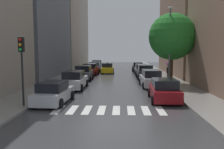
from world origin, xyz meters
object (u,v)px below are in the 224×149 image
street_tree_right (172,37)px  parked_car_left_nearest (54,93)px  lamp_post_right (170,41)px  parked_car_left_fifth (95,67)px  taxi_midroad (107,68)px  pedestrian_near_tree (168,68)px  parked_car_right_nearest (164,90)px  parked_car_right_fourth (141,69)px  parked_car_right_fifth (138,67)px  parked_car_left_second (74,80)px  traffic_light_left_corner (22,56)px  parked_car_left_sixth (97,65)px  parked_car_left_fourth (91,69)px  parked_car_left_third (84,73)px  parked_car_right_third (145,72)px  parked_car_right_second (151,79)px

street_tree_right → parked_car_left_nearest: bearing=-137.3°
parked_car_left_nearest → lamp_post_right: (9.45, 7.79, 3.84)m
parked_car_left_fifth → taxi_midroad: (2.31, -3.00, -0.01)m
parked_car_left_fifth → street_tree_right: street_tree_right is taller
pedestrian_near_tree → lamp_post_right: bearing=117.1°
taxi_midroad → parked_car_right_nearest: bearing=-167.4°
parked_car_right_fourth → parked_car_right_fifth: size_ratio=0.90×
parked_car_left_nearest → parked_car_left_second: parked_car_left_second is taller
parked_car_right_fourth → traffic_light_left_corner: bearing=156.1°
parked_car_left_second → traffic_light_left_corner: size_ratio=1.11×
parked_car_left_nearest → traffic_light_left_corner: (-1.55, -1.37, 2.56)m
parked_car_left_sixth → pedestrian_near_tree: size_ratio=2.34×
parked_car_left_fifth → parked_car_right_nearest: bearing=-159.6°
parked_car_right_nearest → lamp_post_right: bearing=-12.3°
parked_car_left_second → lamp_post_right: lamp_post_right is taller
pedestrian_near_tree → street_tree_right: size_ratio=0.26×
parked_car_left_fourth → parked_car_left_sixth: parked_car_left_sixth is taller
parked_car_left_second → pedestrian_near_tree: (10.17, 6.04, 0.72)m
parked_car_left_sixth → taxi_midroad: taxi_midroad is taller
pedestrian_near_tree → parked_car_left_third: bearing=33.3°
parked_car_left_sixth → parked_car_right_third: 17.62m
taxi_midroad → parked_car_right_fourth: bearing=-110.2°
parked_car_left_nearest → parked_car_left_sixth: 29.98m
taxi_midroad → parked_car_left_sixth: bearing=14.5°
parked_car_left_fourth → parked_car_left_nearest: bearing=-177.6°
parked_car_right_nearest → parked_car_right_fourth: parked_car_right_nearest is taller
parked_car_left_fourth → parked_car_right_fifth: size_ratio=1.04×
parked_car_left_third → pedestrian_near_tree: 10.38m
parked_car_left_nearest → pedestrian_near_tree: bearing=-36.7°
parked_car_right_nearest → parked_car_right_fourth: size_ratio=1.04×
parked_car_left_nearest → parked_car_left_third: (-0.02, 13.23, 0.10)m
parked_car_left_third → parked_car_right_third: 7.79m
parked_car_left_second → parked_car_right_fourth: bearing=-29.2°
parked_car_left_second → parked_car_right_second: (7.51, 1.28, 0.01)m
parked_car_left_fourth → lamp_post_right: bearing=-137.1°
parked_car_left_nearest → parked_car_left_fifth: size_ratio=0.95×
parked_car_left_fifth → traffic_light_left_corner: bearing=178.6°
pedestrian_near_tree → parked_car_right_third: bearing=4.7°
parked_car_right_fifth → taxi_midroad: 6.43m
lamp_post_right → parked_car_left_third: bearing=150.1°
parked_car_right_second → traffic_light_left_corner: traffic_light_left_corner is taller
traffic_light_left_corner → parked_car_right_fifth: bearing=71.1°
parked_car_right_second → pedestrian_near_tree: size_ratio=2.39×
parked_car_left_third → parked_car_left_fourth: bearing=-2.3°
parked_car_left_fourth → taxi_midroad: bearing=-38.4°
parked_car_right_second → pedestrian_near_tree: (2.66, 4.76, 0.72)m
parked_car_left_third → traffic_light_left_corner: (-1.53, -14.60, 2.46)m
parked_car_right_second → parked_car_right_third: size_ratio=1.13×
parked_car_left_third → traffic_light_left_corner: 14.88m
parked_car_left_sixth → taxi_midroad: (2.50, -8.43, -0.03)m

